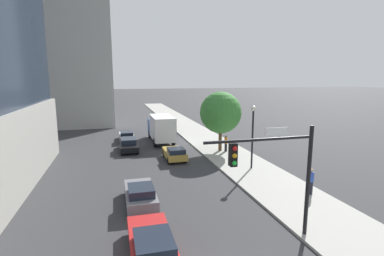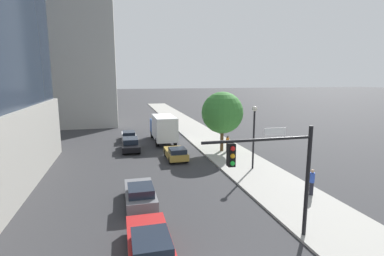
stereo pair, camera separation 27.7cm
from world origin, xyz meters
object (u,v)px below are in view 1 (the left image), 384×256
object	(u,v)px
street_tree	(221,113)
traffic_light_pole	(276,163)
car_gold	(175,153)
pedestrian_blue_shirt	(311,181)
car_gray	(140,194)
box_truck	(161,127)
pedestrian_orange_shirt	(226,143)
construction_building	(69,19)
car_silver	(127,136)
street_lamp	(253,128)
car_red	(152,243)
car_black	(129,145)

from	to	relation	value
street_tree	traffic_light_pole	bearing A→B (deg)	-102.09
car_gold	pedestrian_blue_shirt	xyz separation A→B (m)	(7.21, -11.17, 0.40)
car_gray	box_truck	distance (m)	18.32
street_tree	box_truck	world-z (taller)	street_tree
box_truck	pedestrian_orange_shirt	distance (m)	9.16
car_gray	box_truck	size ratio (longest dim) A/B	0.58
traffic_light_pole	street_tree	bearing A→B (deg)	77.91
construction_building	car_silver	xyz separation A→B (m)	(8.00, -16.31, -16.85)
traffic_light_pole	street_lamp	world-z (taller)	traffic_light_pole
traffic_light_pole	pedestrian_orange_shirt	bearing A→B (deg)	76.00
car_gold	car_red	bearing A→B (deg)	-105.37
box_truck	street_lamp	bearing A→B (deg)	-65.58
car_red	car_silver	bearing A→B (deg)	90.00
traffic_light_pole	pedestrian_blue_shirt	size ratio (longest dim) A/B	3.12
street_tree	car_gray	size ratio (longest dim) A/B	1.45
construction_building	traffic_light_pole	size ratio (longest dim) A/B	6.87
traffic_light_pole	car_red	xyz separation A→B (m)	(-5.92, 0.26, -3.33)
car_gold	pedestrian_orange_shirt	size ratio (longest dim) A/B	2.34
car_red	box_truck	xyz separation A→B (m)	(4.20, 23.54, 1.17)
street_tree	car_red	size ratio (longest dim) A/B	1.42
street_lamp	pedestrian_blue_shirt	distance (m)	7.03
traffic_light_pole	box_truck	xyz separation A→B (m)	(-1.72, 23.80, -2.16)
car_gray	car_black	bearing A→B (deg)	90.00
pedestrian_orange_shirt	car_silver	bearing A→B (deg)	138.86
street_lamp	car_black	xyz separation A→B (m)	(-10.13, 9.69, -3.07)
traffic_light_pole	pedestrian_blue_shirt	distance (m)	7.61
car_silver	car_gold	size ratio (longest dim) A/B	1.05
car_black	traffic_light_pole	bearing A→B (deg)	-73.83
street_tree	car_gray	bearing A→B (deg)	-130.38
construction_building	street_lamp	bearing A→B (deg)	-59.92
car_gray	car_red	xyz separation A→B (m)	(0.00, -5.74, 0.00)
traffic_light_pole	box_truck	size ratio (longest dim) A/B	0.74
street_lamp	pedestrian_orange_shirt	bearing A→B (deg)	90.03
car_silver	car_red	distance (m)	25.45
street_tree	pedestrian_orange_shirt	bearing A→B (deg)	-43.66
car_silver	car_gold	distance (m)	11.01
street_lamp	car_silver	size ratio (longest dim) A/B	1.30
car_black	street_lamp	bearing A→B (deg)	-43.73
box_truck	car_black	bearing A→B (deg)	-141.17
traffic_light_pole	street_tree	distance (m)	17.73
construction_building	pedestrian_blue_shirt	size ratio (longest dim) A/B	21.43
street_lamp	car_black	size ratio (longest dim) A/B	1.19
car_silver	pedestrian_orange_shirt	world-z (taller)	pedestrian_orange_shirt
car_red	pedestrian_orange_shirt	bearing A→B (deg)	58.62
pedestrian_orange_shirt	pedestrian_blue_shirt	size ratio (longest dim) A/B	0.95
pedestrian_orange_shirt	car_gold	bearing A→B (deg)	-167.32
street_tree	pedestrian_blue_shirt	size ratio (longest dim) A/B	3.55
construction_building	pedestrian_orange_shirt	bearing A→B (deg)	-54.23
car_silver	car_gray	size ratio (longest dim) A/B	0.95
construction_building	car_red	xyz separation A→B (m)	(8.00, -41.77, -16.80)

